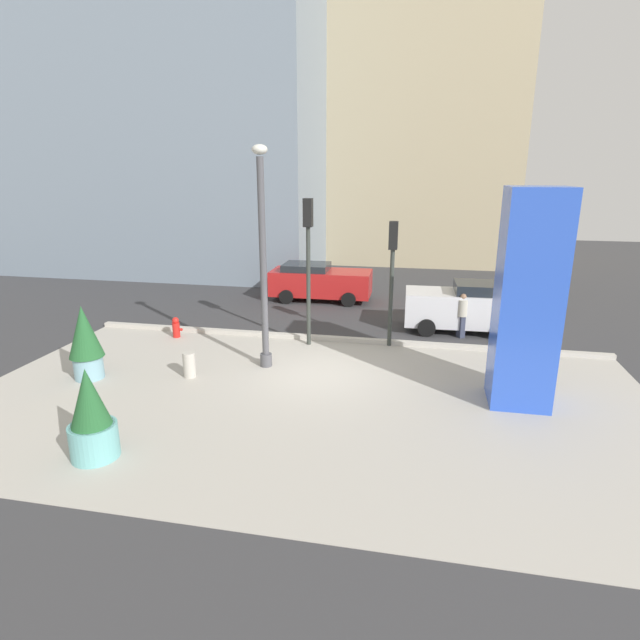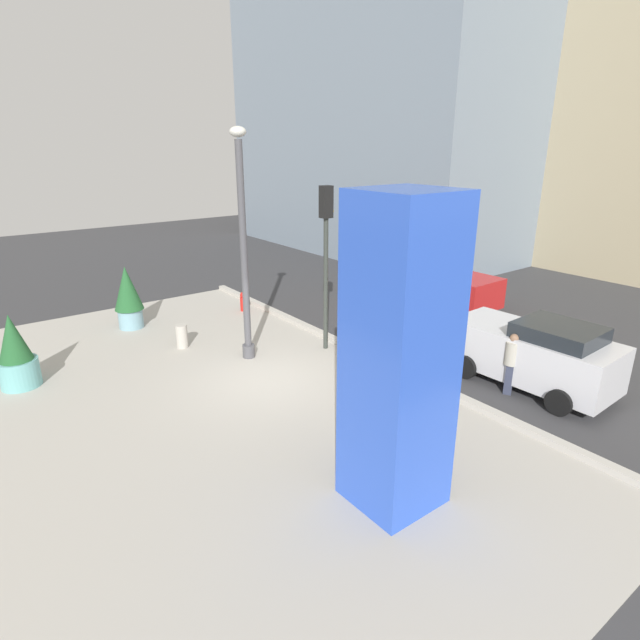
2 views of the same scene
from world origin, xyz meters
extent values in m
plane|color=#38383A|center=(0.00, 4.00, 0.00)|extent=(60.00, 60.00, 0.00)
cube|color=#ADA89E|center=(0.00, -2.00, 0.00)|extent=(18.00, 10.00, 0.02)
cube|color=#B7B2A8|center=(0.00, 3.12, 0.08)|extent=(18.00, 0.24, 0.16)
cylinder|color=#4C4C51|center=(-1.70, 0.33, 0.20)|extent=(0.36, 0.36, 0.40)
cylinder|color=#4C4C51|center=(-1.70, 0.33, 3.07)|extent=(0.20, 0.20, 6.14)
ellipsoid|color=silver|center=(-1.70, 0.33, 6.32)|extent=(0.44, 0.44, 0.28)
cube|color=blue|center=(5.41, -0.78, 2.71)|extent=(1.45, 1.45, 5.42)
cylinder|color=#7AA8B7|center=(-6.41, -1.61, 0.34)|extent=(0.81, 0.81, 0.67)
cylinder|color=#382819|center=(-6.41, -1.61, 0.65)|extent=(0.75, 0.75, 0.04)
cone|color=#235B2D|center=(-6.41, -1.61, 1.42)|extent=(0.96, 0.96, 1.49)
cylinder|color=#6BB2B2|center=(-3.64, -5.38, 0.37)|extent=(0.98, 0.98, 0.75)
cylinder|color=#382819|center=(-3.64, -5.38, 0.73)|extent=(0.90, 0.90, 0.04)
cone|color=#235B2D|center=(-3.64, -5.38, 1.37)|extent=(0.81, 0.81, 1.24)
cylinder|color=red|center=(-5.71, 2.40, 0.28)|extent=(0.26, 0.26, 0.55)
sphere|color=red|center=(-5.71, 2.40, 0.63)|extent=(0.24, 0.24, 0.24)
cylinder|color=red|center=(-5.54, 2.40, 0.30)|extent=(0.12, 0.10, 0.10)
cylinder|color=#B2ADA3|center=(-3.62, -0.94, 0.38)|extent=(0.36, 0.36, 0.75)
cylinder|color=#333833|center=(-0.87, 2.58, 2.01)|extent=(0.14, 0.14, 4.02)
cube|color=black|center=(-0.87, 2.58, 4.47)|extent=(0.28, 0.32, 0.90)
sphere|color=yellow|center=(-0.87, 2.75, 4.20)|extent=(0.18, 0.18, 0.18)
cylinder|color=#333833|center=(1.85, 3.01, 1.66)|extent=(0.14, 0.14, 3.31)
cube|color=black|center=(1.85, 3.01, 3.76)|extent=(0.28, 0.32, 0.90)
sphere|color=yellow|center=(1.85, 3.18, 3.49)|extent=(0.18, 0.18, 0.18)
cube|color=silver|center=(4.35, 5.27, 0.88)|extent=(4.22, 1.93, 1.21)
cube|color=#1E2328|center=(4.97, 5.29, 1.66)|extent=(1.93, 1.63, 0.37)
cylinder|color=black|center=(3.09, 4.33, 0.32)|extent=(0.65, 0.24, 0.64)
cylinder|color=black|center=(3.03, 6.11, 0.32)|extent=(0.65, 0.24, 0.64)
cylinder|color=black|center=(5.67, 4.42, 0.32)|extent=(0.65, 0.24, 0.64)
cylinder|color=black|center=(5.61, 6.20, 0.32)|extent=(0.65, 0.24, 0.64)
cube|color=red|center=(-1.71, 8.85, 0.83)|extent=(4.58, 1.97, 1.11)
cube|color=#1E2328|center=(-2.39, 8.84, 1.53)|extent=(2.07, 1.70, 0.30)
cylinder|color=black|center=(-0.32, 9.82, 0.32)|extent=(0.64, 0.23, 0.64)
cylinder|color=black|center=(-0.29, 7.93, 0.32)|extent=(0.64, 0.23, 0.64)
cylinder|color=black|center=(-3.13, 9.78, 0.32)|extent=(0.64, 0.23, 0.64)
cylinder|color=black|center=(-3.10, 7.88, 0.32)|extent=(0.64, 0.23, 0.64)
cube|color=#33384C|center=(4.30, 4.46, 0.40)|extent=(0.31, 0.34, 0.79)
cylinder|color=#B2AD9E|center=(4.30, 4.46, 1.09)|extent=(0.49, 0.49, 0.60)
sphere|color=#8C664C|center=(4.30, 4.46, 1.50)|extent=(0.21, 0.21, 0.21)
cube|color=gray|center=(-12.17, 17.52, 10.01)|extent=(17.89, 13.46, 20.02)
camera|label=1|loc=(2.87, -13.77, 5.77)|focal=28.81mm
camera|label=2|loc=(10.75, -6.46, 6.06)|focal=28.66mm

